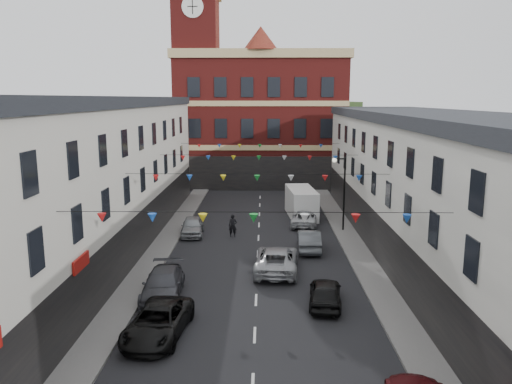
# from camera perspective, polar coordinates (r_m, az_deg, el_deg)

# --- Properties ---
(ground) EXTENTS (160.00, 160.00, 0.00)m
(ground) POSITION_cam_1_polar(r_m,az_deg,el_deg) (27.20, 0.00, -12.24)
(ground) COLOR black
(ground) RESTS_ON ground
(pavement_left) EXTENTS (1.80, 64.00, 0.15)m
(pavement_left) POSITION_cam_1_polar(r_m,az_deg,el_deg) (29.92, -13.48, -10.21)
(pavement_left) COLOR #605E5B
(pavement_left) RESTS_ON ground
(pavement_right) EXTENTS (1.80, 64.00, 0.15)m
(pavement_right) POSITION_cam_1_polar(r_m,az_deg,el_deg) (29.74, 13.71, -10.35)
(pavement_right) COLOR #605E5B
(pavement_right) RESTS_ON ground
(terrace_left) EXTENTS (8.40, 56.00, 10.70)m
(terrace_left) POSITION_cam_1_polar(r_m,az_deg,el_deg) (29.22, -23.74, -0.57)
(terrace_left) COLOR beige
(terrace_left) RESTS_ON ground
(terrace_right) EXTENTS (8.40, 56.00, 9.70)m
(terrace_right) POSITION_cam_1_polar(r_m,az_deg,el_deg) (29.00, 24.01, -1.68)
(terrace_right) COLOR silver
(terrace_right) RESTS_ON ground
(civic_building) EXTENTS (20.60, 13.30, 18.50)m
(civic_building) POSITION_cam_1_polar(r_m,az_deg,el_deg) (63.04, 0.55, 8.45)
(civic_building) COLOR maroon
(civic_building) RESTS_ON ground
(clock_tower) EXTENTS (5.60, 5.60, 30.00)m
(clock_tower) POSITION_cam_1_polar(r_m,az_deg,el_deg) (60.71, -6.79, 14.71)
(clock_tower) COLOR maroon
(clock_tower) RESTS_ON ground
(distant_hill) EXTENTS (40.00, 14.00, 10.00)m
(distant_hill) POSITION_cam_1_polar(r_m,az_deg,el_deg) (87.34, -2.00, 7.01)
(distant_hill) COLOR #2C4A22
(distant_hill) RESTS_ON ground
(street_lamp) EXTENTS (1.10, 0.36, 6.00)m
(street_lamp) POSITION_cam_1_polar(r_m,az_deg,el_deg) (40.09, 9.73, 0.92)
(street_lamp) COLOR black
(street_lamp) RESTS_ON ground
(car_left_c) EXTENTS (2.84, 5.24, 1.40)m
(car_left_c) POSITION_cam_1_polar(r_m,az_deg,el_deg) (23.57, -11.13, -14.36)
(car_left_c) COLOR black
(car_left_c) RESTS_ON ground
(car_left_d) EXTENTS (2.31, 5.10, 1.45)m
(car_left_d) POSITION_cam_1_polar(r_m,az_deg,el_deg) (27.76, -10.60, -10.33)
(car_left_d) COLOR #3C3D43
(car_left_d) RESTS_ON ground
(car_left_e) EXTENTS (2.01, 4.29, 1.42)m
(car_left_e) POSITION_cam_1_polar(r_m,az_deg,el_deg) (39.54, -7.28, -3.88)
(car_left_e) COLOR #93979B
(car_left_e) RESTS_ON ground
(car_right_d) EXTENTS (2.09, 4.21, 1.38)m
(car_right_d) POSITION_cam_1_polar(r_m,az_deg,el_deg) (26.57, 7.93, -11.31)
(car_right_d) COLOR black
(car_right_d) RESTS_ON ground
(car_right_e) EXTENTS (1.70, 4.47, 1.45)m
(car_right_e) POSITION_cam_1_polar(r_m,az_deg,el_deg) (35.60, 6.06, -5.47)
(car_right_e) COLOR #4E5256
(car_right_e) RESTS_ON ground
(car_right_f) EXTENTS (2.63, 4.80, 1.27)m
(car_right_f) POSITION_cam_1_polar(r_m,az_deg,el_deg) (42.29, 5.52, -2.98)
(car_right_f) COLOR #B9BCBF
(car_right_f) RESTS_ON ground
(moving_car) EXTENTS (2.94, 5.73, 1.55)m
(moving_car) POSITION_cam_1_polar(r_m,az_deg,el_deg) (31.18, 2.36, -7.69)
(moving_car) COLOR #ABADB2
(moving_car) RESTS_ON ground
(white_van) EXTENTS (2.73, 5.95, 2.55)m
(white_van) POSITION_cam_1_polar(r_m,az_deg,el_deg) (45.36, 5.19, -1.21)
(white_van) COLOR white
(white_van) RESTS_ON ground
(pedestrian) EXTENTS (0.66, 0.44, 1.77)m
(pedestrian) POSITION_cam_1_polar(r_m,az_deg,el_deg) (38.62, -2.67, -3.89)
(pedestrian) COLOR black
(pedestrian) RESTS_ON ground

